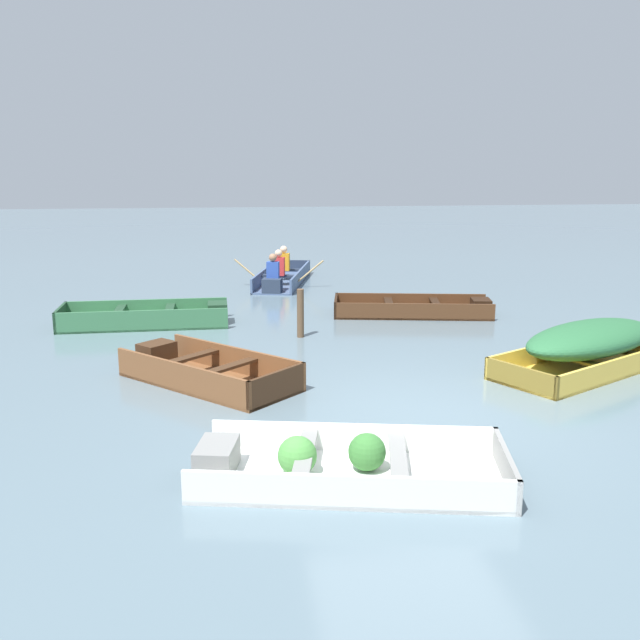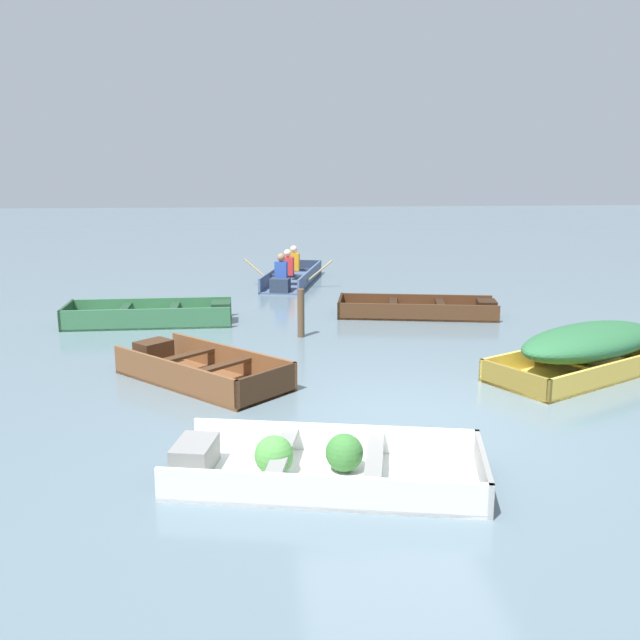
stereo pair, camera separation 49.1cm
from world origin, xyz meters
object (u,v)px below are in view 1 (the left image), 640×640
Objects in this scene: skiff_yellow_near_moored at (592,343)px; skiff_dark_varnish_far_moored at (419,309)px; skiff_green_mid_moored at (153,318)px; mooring_post at (300,313)px; skiff_wooden_brown_outer_moored at (202,371)px; dinghy_white_foreground at (335,465)px; rowboat_slate_blue_with_crew at (281,276)px.

skiff_dark_varnish_far_moored is (-1.51, 4.03, -0.29)m from skiff_yellow_near_moored.
mooring_post reaches higher than skiff_green_mid_moored.
skiff_dark_varnish_far_moored is 1.24× the size of skiff_wooden_brown_outer_moored.
dinghy_white_foreground reaches higher than skiff_dark_varnish_far_moored.
rowboat_slate_blue_with_crew is (-2.46, 3.87, 0.11)m from skiff_dark_varnish_far_moored.
skiff_green_mid_moored is 0.89× the size of rowboat_slate_blue_with_crew.
rowboat_slate_blue_with_crew reaches higher than skiff_dark_varnish_far_moored.
skiff_green_mid_moored is at bearing 150.47° from skiff_yellow_near_moored.
skiff_green_mid_moored is at bearing -177.28° from skiff_dark_varnish_far_moored.
skiff_dark_varnish_far_moored is 0.93× the size of rowboat_slate_blue_with_crew.
skiff_yellow_near_moored is at bearing -63.36° from rowboat_slate_blue_with_crew.
skiff_wooden_brown_outer_moored reaches higher than skiff_dark_varnish_far_moored.
skiff_dark_varnish_far_moored is 3.81× the size of mooring_post.
skiff_wooden_brown_outer_moored is at bearing 178.79° from skiff_yellow_near_moored.
skiff_yellow_near_moored is 1.11× the size of skiff_green_mid_moored.
skiff_dark_varnish_far_moored is at bearing 31.36° from mooring_post.
mooring_post is (-2.53, -1.54, 0.32)m from skiff_dark_varnish_far_moored.
mooring_post is (2.64, -1.30, 0.29)m from skiff_green_mid_moored.
mooring_post is (1.62, 2.37, 0.28)m from skiff_wooden_brown_outer_moored.
skiff_yellow_near_moored is 5.67m from skiff_wooden_brown_outer_moored.
skiff_yellow_near_moored is 0.99× the size of rowboat_slate_blue_with_crew.
skiff_green_mid_moored is (-2.39, 6.97, -0.00)m from dinghy_white_foreground.
skiff_yellow_near_moored reaches higher than skiff_green_mid_moored.
mooring_post reaches higher than skiff_dark_varnish_far_moored.
dinghy_white_foreground is 1.03× the size of skiff_green_mid_moored.
mooring_post is at bearing -90.83° from rowboat_slate_blue_with_crew.
skiff_wooden_brown_outer_moored is at bearing -136.72° from skiff_dark_varnish_far_moored.
dinghy_white_foreground is 0.92× the size of rowboat_slate_blue_with_crew.
skiff_yellow_near_moored is 8.84m from rowboat_slate_blue_with_crew.
skiff_dark_varnish_far_moored is at bearing 43.28° from skiff_wooden_brown_outer_moored.
rowboat_slate_blue_with_crew is 4.09× the size of mooring_post.
skiff_dark_varnish_far_moored is at bearing 110.49° from skiff_yellow_near_moored.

